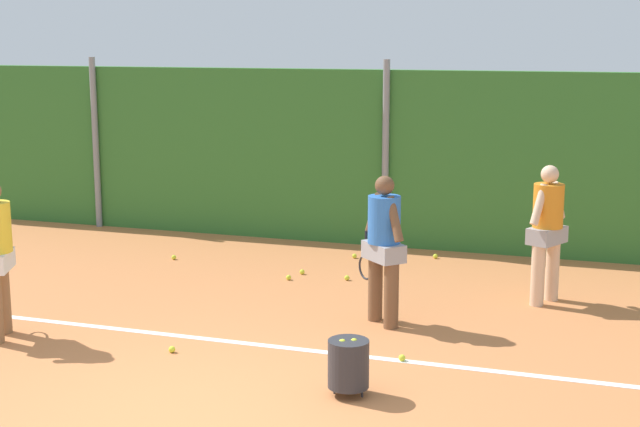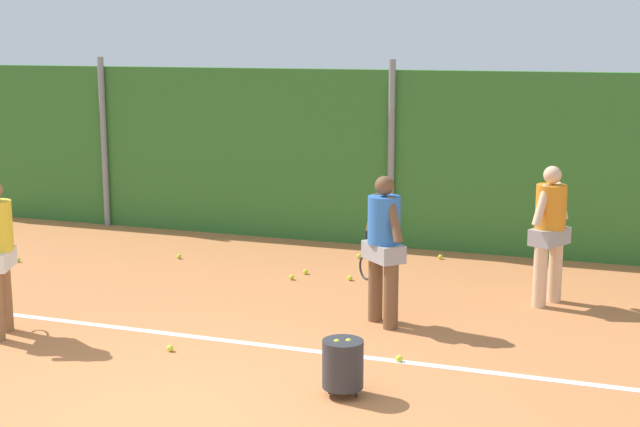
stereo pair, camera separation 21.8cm
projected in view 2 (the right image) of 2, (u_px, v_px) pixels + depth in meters
ground_plane at (269, 345)px, 9.24m from camera, size 26.64×26.64×0.00m
hedge_fence_backdrop at (394, 159)px, 13.42m from camera, size 16.76×0.25×2.60m
fence_post_left at (104, 143)px, 14.83m from camera, size 0.10×0.10×2.76m
fence_post_center at (391, 155)px, 13.24m from camera, size 0.10×0.10×2.76m
court_baseline_paint at (268, 345)px, 9.20m from camera, size 12.25×0.10×0.01m
player_midcourt at (383, 242)px, 9.72m from camera, size 0.62×0.53×1.63m
player_backcourt_far at (550, 227)px, 10.47m from camera, size 0.46×0.62×1.63m
ball_hopper at (343, 364)px, 7.87m from camera, size 0.36×0.36×0.51m
tennis_ball_0 at (440, 257)px, 12.79m from camera, size 0.07×0.07×0.07m
tennis_ball_1 at (350, 278)px, 11.67m from camera, size 0.07×0.07×0.07m
tennis_ball_2 at (381, 258)px, 12.73m from camera, size 0.07×0.07×0.07m
tennis_ball_3 at (399, 359)px, 8.74m from camera, size 0.07×0.07×0.07m
tennis_ball_4 at (306, 272)px, 11.97m from camera, size 0.07×0.07×0.07m
tennis_ball_5 at (170, 348)px, 9.03m from camera, size 0.07×0.07×0.07m
tennis_ball_6 at (179, 256)px, 12.81m from camera, size 0.07×0.07×0.07m
tennis_ball_7 at (359, 256)px, 12.83m from camera, size 0.07×0.07×0.07m
tennis_ball_8 at (18, 260)px, 12.62m from camera, size 0.07×0.07×0.07m
tennis_ball_9 at (292, 277)px, 11.70m from camera, size 0.07×0.07×0.07m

